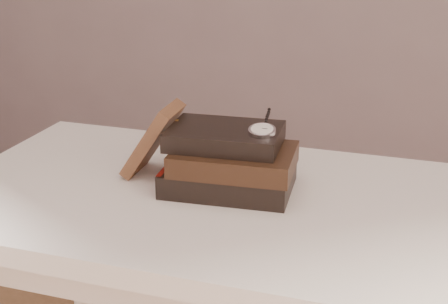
% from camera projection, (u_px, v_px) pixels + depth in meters
% --- Properties ---
extents(table, '(1.00, 0.60, 0.75)m').
position_uv_depth(table, '(204.00, 234.00, 1.24)').
color(table, white).
rests_on(table, ground).
extents(book_stack, '(0.26, 0.19, 0.12)m').
position_uv_depth(book_stack, '(230.00, 162.00, 1.20)').
color(book_stack, black).
rests_on(book_stack, table).
extents(journal, '(0.12, 0.11, 0.15)m').
position_uv_depth(journal, '(153.00, 139.00, 1.26)').
color(journal, '#472A1B').
rests_on(journal, table).
extents(pocket_watch, '(0.05, 0.15, 0.02)m').
position_uv_depth(pocket_watch, '(262.00, 130.00, 1.15)').
color(pocket_watch, silver).
rests_on(pocket_watch, book_stack).
extents(eyeglasses, '(0.11, 0.12, 0.05)m').
position_uv_depth(eyeglasses, '(198.00, 138.00, 1.29)').
color(eyeglasses, silver).
rests_on(eyeglasses, book_stack).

